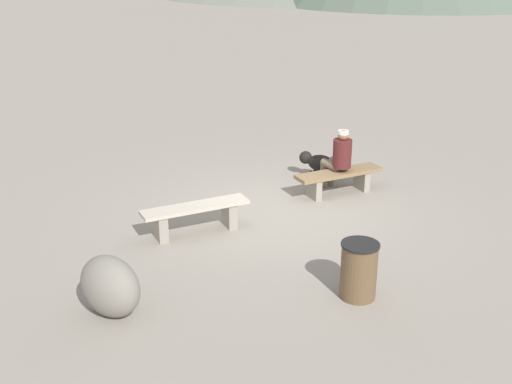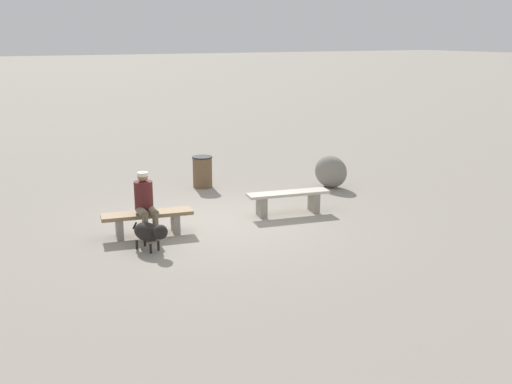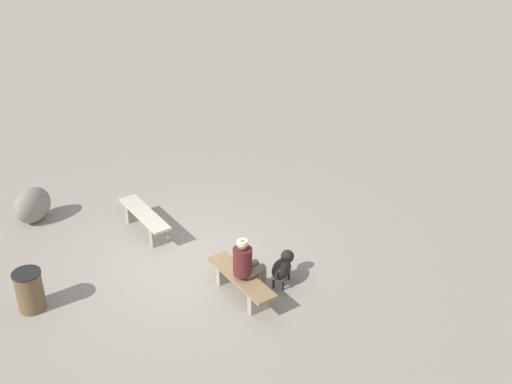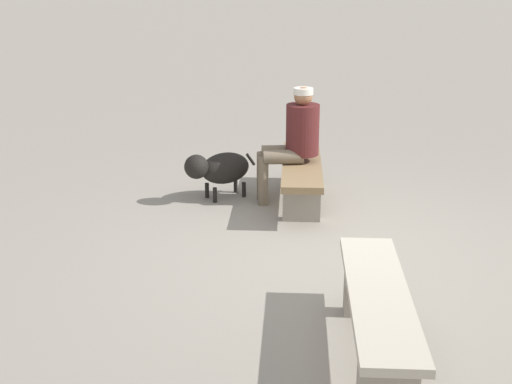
{
  "view_description": "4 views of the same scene",
  "coord_description": "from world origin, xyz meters",
  "px_view_note": "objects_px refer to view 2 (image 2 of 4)",
  "views": [
    {
      "loc": [
        -6.26,
        -7.87,
        4.29
      ],
      "look_at": [
        -0.85,
        -0.46,
        0.72
      ],
      "focal_mm": 44.09,
      "sensor_mm": 36.0,
      "label": 1
    },
    {
      "loc": [
        4.66,
        10.47,
        3.66
      ],
      "look_at": [
        -0.36,
        1.05,
        0.84
      ],
      "focal_mm": 41.91,
      "sensor_mm": 36.0,
      "label": 2
    },
    {
      "loc": [
        8.15,
        -6.27,
        7.11
      ],
      "look_at": [
        -0.15,
        2.01,
        0.81
      ],
      "focal_mm": 44.05,
      "sensor_mm": 36.0,
      "label": 3
    },
    {
      "loc": [
        -5.39,
        1.37,
        2.44
      ],
      "look_at": [
        0.49,
        0.65,
        0.45
      ],
      "focal_mm": 48.57,
      "sensor_mm": 36.0,
      "label": 4
    }
  ],
  "objects_px": {
    "bench_right": "(147,219)",
    "seated_person": "(145,200)",
    "boulder": "(331,172)",
    "trash_bin": "(202,172)",
    "bench_left": "(288,199)",
    "dog": "(150,232)"
  },
  "relations": [
    {
      "from": "bench_right",
      "to": "seated_person",
      "type": "distance_m",
      "value": 0.4
    },
    {
      "from": "seated_person",
      "to": "boulder",
      "type": "height_order",
      "value": "seated_person"
    },
    {
      "from": "boulder",
      "to": "trash_bin",
      "type": "bearing_deg",
      "value": -28.43
    },
    {
      "from": "boulder",
      "to": "bench_left",
      "type": "bearing_deg",
      "value": 34.76
    },
    {
      "from": "trash_bin",
      "to": "boulder",
      "type": "distance_m",
      "value": 3.16
    },
    {
      "from": "seated_person",
      "to": "dog",
      "type": "height_order",
      "value": "seated_person"
    },
    {
      "from": "dog",
      "to": "bench_left",
      "type": "bearing_deg",
      "value": 79.19
    },
    {
      "from": "bench_left",
      "to": "seated_person",
      "type": "xyz_separation_m",
      "value": [
        3.09,
        0.0,
        0.38
      ]
    },
    {
      "from": "bench_right",
      "to": "bench_left",
      "type": "bearing_deg",
      "value": -171.2
    },
    {
      "from": "dog",
      "to": "boulder",
      "type": "height_order",
      "value": "boulder"
    },
    {
      "from": "bench_left",
      "to": "dog",
      "type": "xyz_separation_m",
      "value": [
        3.27,
        0.77,
        0.02
      ]
    },
    {
      "from": "bench_right",
      "to": "trash_bin",
      "type": "bearing_deg",
      "value": -118.95
    },
    {
      "from": "bench_left",
      "to": "dog",
      "type": "bearing_deg",
      "value": 23.5
    },
    {
      "from": "bench_right",
      "to": "seated_person",
      "type": "relative_size",
      "value": 1.42
    },
    {
      "from": "seated_person",
      "to": "boulder",
      "type": "distance_m",
      "value": 5.4
    },
    {
      "from": "bench_right",
      "to": "trash_bin",
      "type": "height_order",
      "value": "trash_bin"
    },
    {
      "from": "seated_person",
      "to": "boulder",
      "type": "bearing_deg",
      "value": -160.78
    },
    {
      "from": "bench_left",
      "to": "bench_right",
      "type": "bearing_deg",
      "value": 8.8
    },
    {
      "from": "bench_right",
      "to": "dog",
      "type": "height_order",
      "value": "dog"
    },
    {
      "from": "bench_left",
      "to": "bench_right",
      "type": "distance_m",
      "value": 3.04
    },
    {
      "from": "seated_person",
      "to": "bench_right",
      "type": "bearing_deg",
      "value": -121.34
    },
    {
      "from": "seated_person",
      "to": "boulder",
      "type": "xyz_separation_m",
      "value": [
        -5.19,
        -1.46,
        -0.31
      ]
    }
  ]
}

